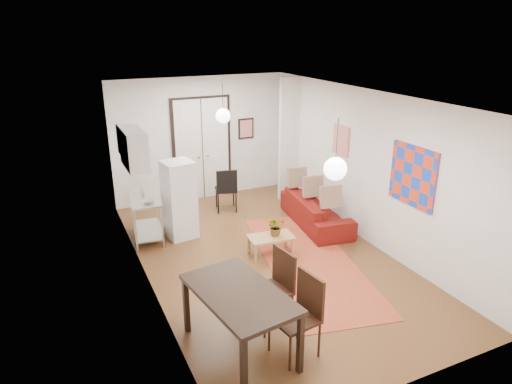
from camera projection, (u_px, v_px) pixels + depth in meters
name	position (u px, v px, depth m)	size (l,w,h in m)	color
floor	(265.00, 257.00, 8.30)	(7.00, 7.00, 0.00)	brown
ceiling	(267.00, 97.00, 7.30)	(4.20, 7.00, 0.02)	silver
wall_back	(201.00, 139.00, 10.78)	(4.20, 0.02, 2.90)	silver
wall_front	(411.00, 279.00, 4.82)	(4.20, 0.02, 2.90)	silver
wall_left	(143.00, 201.00, 6.97)	(0.02, 7.00, 2.90)	silver
wall_right	(366.00, 167.00, 8.63)	(0.02, 7.00, 2.90)	silver
double_doors	(202.00, 150.00, 10.83)	(1.44, 0.06, 2.50)	white
stub_partition	(289.00, 140.00, 10.71)	(0.50, 0.10, 2.90)	silver
wall_cabinet	(133.00, 148.00, 8.17)	(0.35, 1.00, 0.70)	silver
painting_popart	(413.00, 176.00, 7.49)	(0.05, 1.00, 1.00)	red
painting_abstract	(341.00, 140.00, 9.18)	(0.05, 0.50, 0.60)	#F7E4CE
poster_back	(246.00, 129.00, 11.16)	(0.40, 0.03, 0.50)	red
print_left	(120.00, 141.00, 8.52)	(0.03, 0.44, 0.54)	#A36443
pendant_back	(223.00, 116.00, 9.23)	(0.30, 0.30, 0.80)	white
pendant_front	(335.00, 169.00, 5.82)	(0.30, 0.30, 0.80)	white
kilim_rug	(309.00, 261.00, 8.17)	(1.50, 3.99, 0.01)	#C14830
sofa	(316.00, 210.00, 9.61)	(0.83, 2.12, 0.62)	maroon
coffee_table	(271.00, 239.00, 8.32)	(0.86, 0.53, 0.36)	tan
potted_plant	(276.00, 226.00, 8.28)	(0.32, 0.28, 0.35)	#2F632C
kitchen_counter	(147.00, 212.00, 8.87)	(0.72, 1.20, 0.87)	#BBBEC0
bowl	(149.00, 201.00, 8.50)	(0.20, 0.20, 0.05)	silver
soap_bottle	(142.00, 189.00, 8.95)	(0.08, 0.08, 0.18)	#519CAF
fridge	(179.00, 200.00, 8.89)	(0.55, 0.55, 1.55)	white
dining_table	(239.00, 298.00, 5.67)	(1.13, 1.70, 0.88)	black
dining_chair_near	(266.00, 280.00, 6.35)	(0.59, 0.78, 1.08)	#341E10
dining_chair_far	(291.00, 307.00, 5.75)	(0.59, 0.78, 1.08)	#341E10
black_side_chair	(224.00, 184.00, 10.33)	(0.56, 0.57, 1.01)	black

